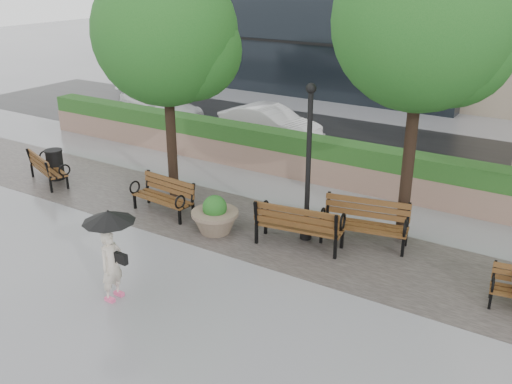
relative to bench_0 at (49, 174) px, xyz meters
The scene contains 16 objects.
ground 7.79m from the bench_0, 17.58° to the right, with size 100.00×100.00×0.00m, color gray.
cobble_strip 7.45m from the bench_0, ahead, with size 28.00×3.20×0.01m, color #383330.
hedge_wall 8.76m from the bench_0, 32.09° to the left, with size 24.00×0.80×1.35m.
asphalt_street 11.40m from the bench_0, 49.39° to the left, with size 40.00×7.00×0.00m, color black.
bench_0 is the anchor object (origin of this frame).
bench_1 4.47m from the bench_0, ahead, with size 1.85×0.86×0.96m.
bench_2 8.46m from the bench_0, ahead, with size 2.15×1.12×1.10m.
bench_3 9.80m from the bench_0, ahead, with size 2.13×1.19×1.08m.
planter_left 6.33m from the bench_0, ahead, with size 1.17×1.17×0.98m.
trash_bin 0.42m from the bench_0, 107.67° to the left, with size 0.54×0.54×0.90m, color black.
lamppost 8.57m from the bench_0, ahead, with size 0.28×0.28×3.82m.
tree_0 5.96m from the bench_0, 18.55° to the left, with size 3.86×3.83×6.49m.
tree_1 11.72m from the bench_0, 11.80° to the left, with size 3.93×3.92×7.09m.
car_left 7.79m from the bench_0, 105.35° to the left, with size 1.84×4.53×1.32m, color white.
car_right 8.19m from the bench_0, 65.48° to the left, with size 1.41×4.06×1.34m, color white.
pedestrian 7.39m from the bench_0, 29.22° to the right, with size 1.03×1.03×1.89m.
Camera 1 is at (6.65, -8.07, 6.26)m, focal length 40.00 mm.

